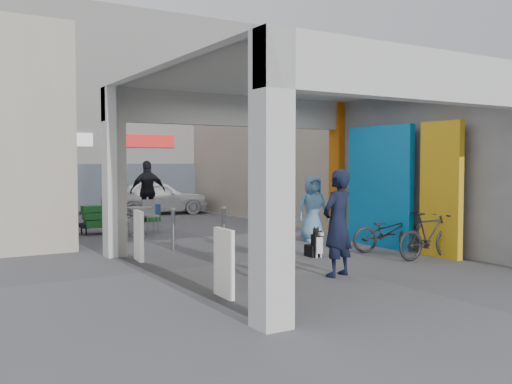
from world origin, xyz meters
TOP-DOWN VIEW (x-y plane):
  - ground at (0.00, 0.00)m, footprint 90.00×90.00m
  - arcade_canopy at (0.54, -0.82)m, footprint 6.40×6.45m
  - far_building at (-0.00, 13.99)m, footprint 18.00×4.08m
  - plaza_bldg_right at (4.50, 7.50)m, footprint 2.00×9.00m
  - bollard_left at (-1.60, 2.22)m, footprint 0.09×0.09m
  - bollard_center at (-0.14, 2.55)m, footprint 0.09×0.09m
  - bollard_right at (1.48, 2.33)m, footprint 0.09×0.09m
  - advert_board_near at (-2.75, -2.35)m, footprint 0.12×0.55m
  - advert_board_far at (-2.75, 1.26)m, footprint 0.16×0.56m
  - cafe_set at (-1.50, 5.29)m, footprint 1.50×1.21m
  - produce_stand at (-2.14, 5.95)m, footprint 1.17×0.63m
  - crate_stack at (0.23, 8.32)m, footprint 0.52×0.45m
  - border_collie at (0.52, -0.23)m, footprint 0.24×0.47m
  - man_with_dog at (-0.37, -2.02)m, footprint 0.77×0.61m
  - man_back_turned at (-1.37, -1.72)m, footprint 1.01×0.86m
  - man_elderly at (1.91, 1.71)m, footprint 0.88×0.66m
  - man_crates at (0.12, 8.38)m, footprint 1.22×0.59m
  - bicycle_front at (2.30, -0.50)m, footprint 1.77×0.99m
  - bicycle_rear at (2.30, -1.67)m, footprint 1.62×0.54m
  - white_van at (1.42, 10.78)m, footprint 3.99×2.35m

SIDE VIEW (x-z plane):
  - ground at x=0.00m, z-range 0.00..0.00m
  - border_collie at x=0.52m, z-range -0.07..0.58m
  - crate_stack at x=0.23m, z-range 0.00..0.56m
  - produce_stand at x=-2.14m, z-range -0.08..0.69m
  - cafe_set at x=-1.50m, z-range -0.13..0.78m
  - bollard_center at x=-0.14m, z-range 0.00..0.86m
  - bicycle_front at x=2.30m, z-range 0.00..0.88m
  - bollard_left at x=-1.60m, z-range 0.00..0.91m
  - bollard_right at x=1.48m, z-range 0.00..0.91m
  - bicycle_rear at x=2.30m, z-range 0.00..0.96m
  - advert_board_near at x=-2.75m, z-range 0.01..1.01m
  - advert_board_far at x=-2.75m, z-range 0.01..1.01m
  - white_van at x=1.42m, z-range 0.00..1.27m
  - man_elderly at x=1.91m, z-range 0.00..1.63m
  - man_back_turned at x=-1.37m, z-range 0.00..1.80m
  - man_with_dog at x=-0.37m, z-range 0.00..1.84m
  - man_crates at x=0.12m, z-range 0.00..2.02m
  - arcade_canopy at x=0.54m, z-range -0.90..5.50m
  - plaza_bldg_right at x=4.50m, z-range 0.00..5.00m
  - far_building at x=0.00m, z-range -0.01..7.99m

